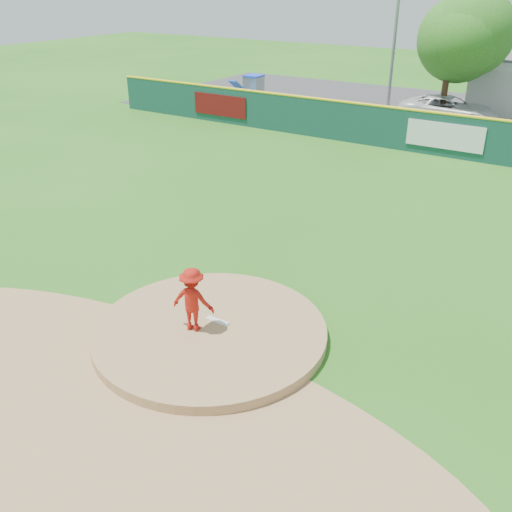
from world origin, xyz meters
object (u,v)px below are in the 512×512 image
Objects in this scene: pitcher at (193,300)px; van at (448,110)px; playground_slide at (253,88)px; deciduous_tree at (452,39)px; light_pole_left at (398,6)px.

van is at bearing -100.75° from pitcher.
van is 13.00m from playground_slide.
playground_slide is at bearing -176.72° from deciduous_tree.
playground_slide reaches higher than van.
pitcher is at bearing 179.64° from van.
light_pole_left is at bearing -91.97° from pitcher.
deciduous_tree is at bearing -26.57° from light_pole_left.
deciduous_tree is (-1.71, 25.23, 3.52)m from pitcher.
pitcher is 25.53m from deciduous_tree.
pitcher is at bearing -78.15° from light_pole_left.
pitcher reaches higher than van.
pitcher is at bearing -59.68° from playground_slide.
light_pole_left reaches higher than deciduous_tree.
light_pole_left is at bearing 61.36° from van.
light_pole_left is (-5.71, 27.23, 5.02)m from pitcher.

